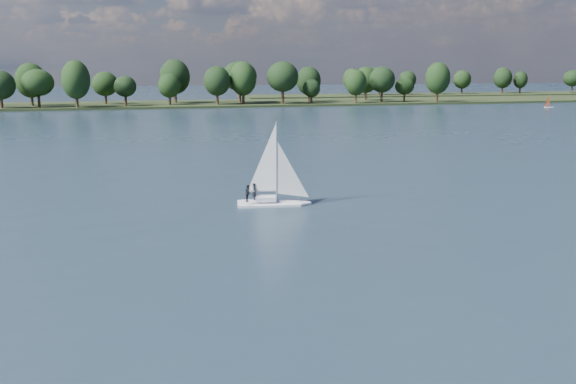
% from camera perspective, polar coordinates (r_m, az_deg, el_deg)
% --- Properties ---
extents(ground, '(700.00, 700.00, 0.00)m').
position_cam_1_polar(ground, '(117.35, -13.39, 4.32)').
color(ground, '#233342').
rests_on(ground, ground).
extents(far_shore, '(660.00, 40.00, 1.50)m').
position_cam_1_polar(far_shore, '(228.97, -14.21, 7.43)').
color(far_shore, black).
rests_on(far_shore, ground).
extents(far_shore_back, '(220.00, 30.00, 1.40)m').
position_cam_1_polar(far_shore_back, '(321.20, 15.82, 8.30)').
color(far_shore_back, black).
rests_on(far_shore_back, ground).
extents(sailboat, '(6.66, 2.71, 8.51)m').
position_cam_1_polar(sailboat, '(61.42, -1.65, 0.94)').
color(sailboat, white).
rests_on(sailboat, ground).
extents(dinghy_orange, '(2.92, 1.19, 4.63)m').
position_cam_1_polar(dinghy_orange, '(230.26, 22.20, 7.24)').
color(dinghy_orange, white).
rests_on(dinghy_orange, ground).
extents(treeline, '(562.84, 73.91, 18.07)m').
position_cam_1_polar(treeline, '(224.65, -13.82, 9.47)').
color(treeline, black).
rests_on(treeline, ground).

